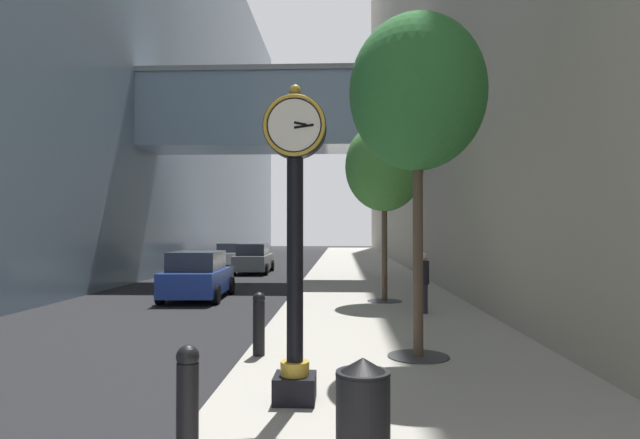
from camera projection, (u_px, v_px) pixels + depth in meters
ground_plane at (308, 276)px, 28.31m from camera, size 110.00×110.00×0.00m
sidewalk_right at (360, 271)px, 31.19m from camera, size 5.75×80.00×0.14m
building_block_left at (110, 59)px, 32.02m from camera, size 22.77×80.00×25.50m
street_clock at (295, 227)px, 7.10m from camera, size 0.84×0.55×4.22m
bollard_nearest at (188, 401)px, 5.21m from camera, size 0.23×0.23×1.14m
bollard_third at (259, 322)px, 9.68m from camera, size 0.23×0.23×1.14m
street_tree_near at (417, 94)px, 9.65m from camera, size 2.46×2.46×6.18m
street_tree_mid_near at (384, 167)px, 17.16m from camera, size 2.52×2.52×5.77m
trash_bin at (363, 412)px, 5.08m from camera, size 0.53×0.53×1.05m
pedestrian_walking at (423, 281)px, 14.65m from camera, size 0.39×0.39×1.68m
car_blue_near at (198, 276)px, 18.71m from camera, size 2.16×4.14×1.68m
car_white_mid at (233, 255)px, 35.76m from camera, size 2.16×4.05×1.56m
car_grey_far at (253, 259)px, 30.20m from camera, size 2.06×4.52×1.67m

